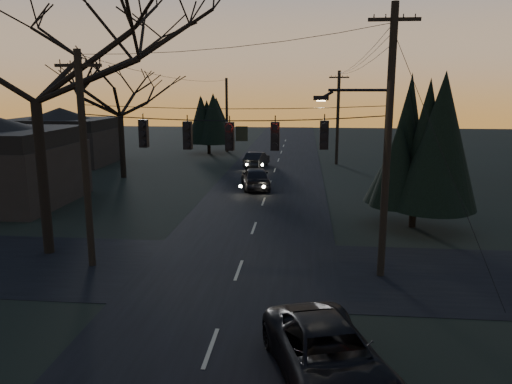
# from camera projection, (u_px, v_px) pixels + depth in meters

# --- Properties ---
(main_road) EXTENTS (8.00, 120.00, 0.02)m
(main_road) POSITION_uv_depth(u_px,v_px,m) (261.00, 209.00, 29.44)
(main_road) COLOR black
(main_road) RESTS_ON ground
(cross_road) EXTENTS (60.00, 7.00, 0.02)m
(cross_road) POSITION_uv_depth(u_px,v_px,m) (239.00, 270.00, 19.70)
(cross_road) COLOR black
(cross_road) RESTS_ON ground
(utility_pole_right) EXTENTS (5.00, 0.30, 10.00)m
(utility_pole_right) POSITION_uv_depth(u_px,v_px,m) (380.00, 275.00, 19.19)
(utility_pole_right) COLOR black
(utility_pole_right) RESTS_ON ground
(utility_pole_left) EXTENTS (1.80, 0.30, 8.50)m
(utility_pole_left) POSITION_uv_depth(u_px,v_px,m) (93.00, 265.00, 20.27)
(utility_pole_left) COLOR black
(utility_pole_left) RESTS_ON ground
(utility_pole_far_r) EXTENTS (1.80, 0.30, 8.50)m
(utility_pole_far_r) POSITION_uv_depth(u_px,v_px,m) (336.00, 164.00, 46.45)
(utility_pole_far_r) COLOR black
(utility_pole_far_r) RESTS_ON ground
(utility_pole_far_l) EXTENTS (0.30, 0.30, 8.00)m
(utility_pole_far_l) POSITION_uv_depth(u_px,v_px,m) (227.00, 152.00, 55.31)
(utility_pole_far_l) COLOR black
(utility_pole_far_l) RESTS_ON ground
(span_signal_assembly) EXTENTS (11.50, 0.44, 1.46)m
(span_signal_assembly) POSITION_uv_depth(u_px,v_px,m) (231.00, 135.00, 18.61)
(span_signal_assembly) COLOR black
(span_signal_assembly) RESTS_ON ground
(bare_tree_left) EXTENTS (10.70, 10.70, 12.98)m
(bare_tree_left) POSITION_uv_depth(u_px,v_px,m) (30.00, 37.00, 19.94)
(bare_tree_left) COLOR black
(bare_tree_left) RESTS_ON ground
(evergreen_right) EXTENTS (3.98, 3.98, 7.49)m
(evergreen_right) POSITION_uv_depth(u_px,v_px,m) (418.00, 143.00, 24.91)
(evergreen_right) COLOR black
(evergreen_right) RESTS_ON ground
(bare_tree_dist) EXTENTS (7.13, 7.13, 9.73)m
(bare_tree_dist) POSITION_uv_depth(u_px,v_px,m) (119.00, 91.00, 38.37)
(bare_tree_dist) COLOR black
(bare_tree_dist) RESTS_ON ground
(evergreen_dist) EXTENTS (4.03, 4.03, 6.49)m
(evergreen_dist) POSITION_uv_depth(u_px,v_px,m) (208.00, 118.00, 53.00)
(evergreen_dist) COLOR black
(evergreen_dist) RESTS_ON ground
(house_left_far) EXTENTS (9.00, 7.00, 5.20)m
(house_left_far) POSITION_uv_depth(u_px,v_px,m) (62.00, 136.00, 46.35)
(house_left_far) COLOR black
(house_left_far) RESTS_ON ground
(suv_near) EXTENTS (3.75, 5.59, 1.42)m
(suv_near) POSITION_uv_depth(u_px,v_px,m) (328.00, 356.00, 12.11)
(suv_near) COLOR black
(suv_near) RESTS_ON ground
(sedan_oncoming_a) EXTENTS (2.67, 4.87, 1.57)m
(sedan_oncoming_a) POSITION_uv_depth(u_px,v_px,m) (256.00, 178.00, 35.25)
(sedan_oncoming_a) COLOR black
(sedan_oncoming_a) RESTS_ON ground
(sedan_oncoming_b) EXTENTS (2.12, 4.31, 1.36)m
(sedan_oncoming_b) POSITION_uv_depth(u_px,v_px,m) (257.00, 160.00, 44.66)
(sedan_oncoming_b) COLOR black
(sedan_oncoming_b) RESTS_ON ground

